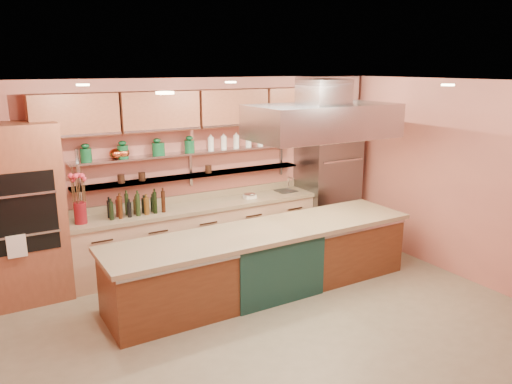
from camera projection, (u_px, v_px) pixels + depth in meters
floor at (280, 323)px, 5.94m from camera, size 6.00×5.00×0.02m
ceiling at (283, 82)px, 5.25m from camera, size 6.00×5.00×0.02m
wall_back at (193, 171)px, 7.69m from camera, size 6.00×0.04×2.80m
wall_front at (475, 296)px, 3.50m from camera, size 6.00×0.04×2.80m
wall_right at (459, 180)px, 7.06m from camera, size 0.04×5.00×2.80m
oven_stack at (24, 214)px, 6.29m from camera, size 0.95×0.64×2.30m
refrigerator at (328, 180)px, 8.62m from camera, size 0.95×0.72×2.10m
back_counter at (200, 234)px, 7.65m from camera, size 3.84×0.64×0.93m
wall_shelf_lower at (194, 176)px, 7.57m from camera, size 3.60×0.26×0.03m
wall_shelf_upper at (193, 153)px, 7.48m from camera, size 3.60×0.26×0.03m
upper_cabinets at (196, 109)px, 7.31m from camera, size 4.60×0.36×0.55m
range_hood at (323, 121)px, 6.67m from camera, size 2.00×1.00×0.45m
ceiling_downlights at (273, 85)px, 5.43m from camera, size 4.00×2.80×0.02m
island at (265, 260)px, 6.68m from camera, size 4.21×0.95×0.88m
flower_vase at (80, 213)px, 6.61m from camera, size 0.21×0.21×0.29m
oil_bottle_cluster at (137, 205)px, 6.99m from camera, size 0.89×0.49×0.28m
kitchen_scale at (250, 195)px, 7.89m from camera, size 0.18×0.14×0.10m
bar_faucet at (288, 184)px, 8.35m from camera, size 0.04×0.04×0.23m
copper_kettle at (116, 154)px, 6.90m from camera, size 0.22×0.22×0.15m
green_canister at (160, 149)px, 7.21m from camera, size 0.17×0.17×0.18m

